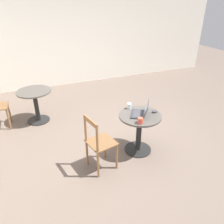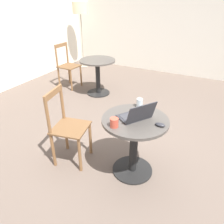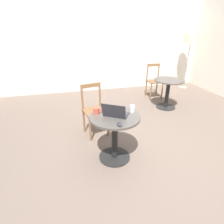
{
  "view_description": "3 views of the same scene",
  "coord_description": "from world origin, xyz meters",
  "px_view_note": "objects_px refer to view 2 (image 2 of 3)",
  "views": [
    {
      "loc": [
        -3.25,
        1.47,
        2.41
      ],
      "look_at": [
        -0.21,
        0.21,
        0.67
      ],
      "focal_mm": 35.0,
      "sensor_mm": 36.0,
      "label": 1
    },
    {
      "loc": [
        -2.37,
        -0.83,
        1.85
      ],
      "look_at": [
        -0.48,
        0.16,
        0.67
      ],
      "focal_mm": 35.0,
      "sensor_mm": 36.0,
      "label": 2
    },
    {
      "loc": [
        -1.12,
        -2.19,
        1.76
      ],
      "look_at": [
        -0.47,
        0.31,
        0.55
      ],
      "focal_mm": 28.0,
      "sensor_mm": 36.0,
      "label": 3
    }
  ],
  "objects_px": {
    "chair_mid_back": "(68,66)",
    "laptop": "(136,115)",
    "drinking_glass": "(140,103)",
    "chair_near_back": "(67,127)",
    "mouse": "(160,125)",
    "cafe_table_near": "(134,136)",
    "cafe_table_mid": "(98,70)",
    "floor_lamp": "(80,10)",
    "mug": "(114,122)"
  },
  "relations": [
    {
      "from": "cafe_table_mid",
      "to": "chair_mid_back",
      "type": "bearing_deg",
      "value": 87.89
    },
    {
      "from": "cafe_table_mid",
      "to": "mug",
      "type": "xyz_separation_m",
      "value": [
        -1.97,
        -1.39,
        0.26
      ]
    },
    {
      "from": "floor_lamp",
      "to": "drinking_glass",
      "type": "bearing_deg",
      "value": -136.11
    },
    {
      "from": "chair_mid_back",
      "to": "drinking_glass",
      "type": "xyz_separation_m",
      "value": [
        -1.5,
        -2.22,
        0.29
      ]
    },
    {
      "from": "laptop",
      "to": "mouse",
      "type": "height_order",
      "value": "laptop"
    },
    {
      "from": "mouse",
      "to": "drinking_glass",
      "type": "height_order",
      "value": "drinking_glass"
    },
    {
      "from": "cafe_table_near",
      "to": "cafe_table_mid",
      "type": "distance_m",
      "value": 2.31
    },
    {
      "from": "floor_lamp",
      "to": "mug",
      "type": "bearing_deg",
      "value": -141.28
    },
    {
      "from": "cafe_table_mid",
      "to": "laptop",
      "type": "height_order",
      "value": "laptop"
    },
    {
      "from": "chair_near_back",
      "to": "chair_mid_back",
      "type": "relative_size",
      "value": 1.0
    },
    {
      "from": "laptop",
      "to": "mouse",
      "type": "distance_m",
      "value": 0.26
    },
    {
      "from": "chair_mid_back",
      "to": "mouse",
      "type": "height_order",
      "value": "chair_mid_back"
    },
    {
      "from": "chair_near_back",
      "to": "drinking_glass",
      "type": "xyz_separation_m",
      "value": [
        0.44,
        -0.71,
        0.29
      ]
    },
    {
      "from": "chair_mid_back",
      "to": "mug",
      "type": "relative_size",
      "value": 7.61
    },
    {
      "from": "cafe_table_near",
      "to": "chair_near_back",
      "type": "relative_size",
      "value": 0.76
    },
    {
      "from": "chair_mid_back",
      "to": "laptop",
      "type": "distance_m",
      "value": 2.91
    },
    {
      "from": "cafe_table_mid",
      "to": "chair_mid_back",
      "type": "height_order",
      "value": "chair_mid_back"
    },
    {
      "from": "chair_mid_back",
      "to": "drinking_glass",
      "type": "distance_m",
      "value": 2.7
    },
    {
      "from": "cafe_table_near",
      "to": "mug",
      "type": "bearing_deg",
      "value": 151.14
    },
    {
      "from": "mouse",
      "to": "chair_mid_back",
      "type": "bearing_deg",
      "value": 54.96
    },
    {
      "from": "chair_mid_back",
      "to": "chair_near_back",
      "type": "bearing_deg",
      "value": -142.1
    },
    {
      "from": "mug",
      "to": "drinking_glass",
      "type": "xyz_separation_m",
      "value": [
        0.5,
        -0.06,
        0.0
      ]
    },
    {
      "from": "chair_near_back",
      "to": "drinking_glass",
      "type": "height_order",
      "value": "chair_near_back"
    },
    {
      "from": "chair_near_back",
      "to": "cafe_table_mid",
      "type": "bearing_deg",
      "value": 21.15
    },
    {
      "from": "floor_lamp",
      "to": "mouse",
      "type": "distance_m",
      "value": 4.51
    },
    {
      "from": "cafe_table_near",
      "to": "cafe_table_mid",
      "type": "height_order",
      "value": "same"
    },
    {
      "from": "laptop",
      "to": "drinking_glass",
      "type": "height_order",
      "value": "laptop"
    },
    {
      "from": "chair_near_back",
      "to": "floor_lamp",
      "type": "distance_m",
      "value": 4.05
    },
    {
      "from": "chair_mid_back",
      "to": "laptop",
      "type": "xyz_separation_m",
      "value": [
        -1.77,
        -2.29,
        0.29
      ]
    },
    {
      "from": "chair_mid_back",
      "to": "mug",
      "type": "bearing_deg",
      "value": -132.85
    },
    {
      "from": "cafe_table_mid",
      "to": "floor_lamp",
      "type": "relative_size",
      "value": 0.43
    },
    {
      "from": "mouse",
      "to": "cafe_table_near",
      "type": "bearing_deg",
      "value": 87.23
    },
    {
      "from": "cafe_table_mid",
      "to": "mouse",
      "type": "relative_size",
      "value": 7.04
    },
    {
      "from": "cafe_table_mid",
      "to": "mug",
      "type": "bearing_deg",
      "value": -144.89
    },
    {
      "from": "cafe_table_near",
      "to": "drinking_glass",
      "type": "height_order",
      "value": "drinking_glass"
    },
    {
      "from": "laptop",
      "to": "mug",
      "type": "distance_m",
      "value": 0.27
    },
    {
      "from": "drinking_glass",
      "to": "chair_mid_back",
      "type": "bearing_deg",
      "value": 55.95
    },
    {
      "from": "floor_lamp",
      "to": "chair_mid_back",
      "type": "bearing_deg",
      "value": -157.94
    },
    {
      "from": "drinking_glass",
      "to": "floor_lamp",
      "type": "bearing_deg",
      "value": 43.89
    },
    {
      "from": "cafe_table_near",
      "to": "cafe_table_mid",
      "type": "xyz_separation_m",
      "value": [
        1.75,
        1.51,
        0.0
      ]
    },
    {
      "from": "laptop",
      "to": "drinking_glass",
      "type": "distance_m",
      "value": 0.28
    },
    {
      "from": "cafe_table_mid",
      "to": "floor_lamp",
      "type": "bearing_deg",
      "value": 43.19
    },
    {
      "from": "cafe_table_near",
      "to": "mug",
      "type": "relative_size",
      "value": 5.81
    },
    {
      "from": "mug",
      "to": "chair_mid_back",
      "type": "bearing_deg",
      "value": 47.15
    },
    {
      "from": "mug",
      "to": "mouse",
      "type": "bearing_deg",
      "value": -61.26
    },
    {
      "from": "laptop",
      "to": "mug",
      "type": "height_order",
      "value": "laptop"
    },
    {
      "from": "mug",
      "to": "cafe_table_near",
      "type": "bearing_deg",
      "value": -28.86
    },
    {
      "from": "cafe_table_mid",
      "to": "floor_lamp",
      "type": "xyz_separation_m",
      "value": [
        1.42,
        1.34,
        0.96
      ]
    },
    {
      "from": "laptop",
      "to": "mouse",
      "type": "relative_size",
      "value": 4.14
    },
    {
      "from": "cafe_table_mid",
      "to": "drinking_glass",
      "type": "relative_size",
      "value": 7.1
    }
  ]
}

